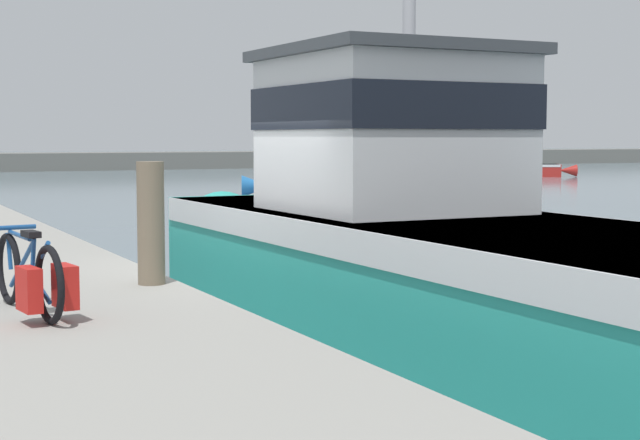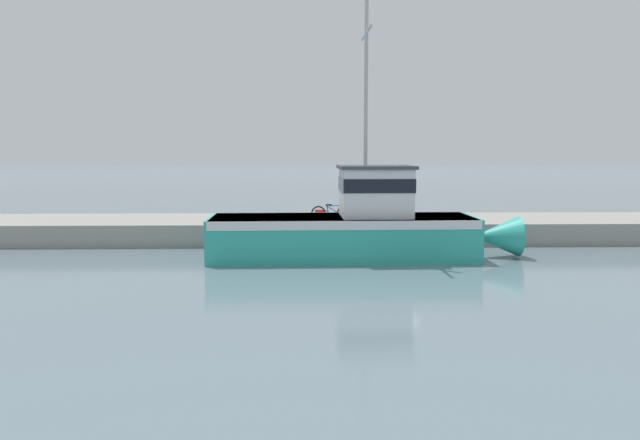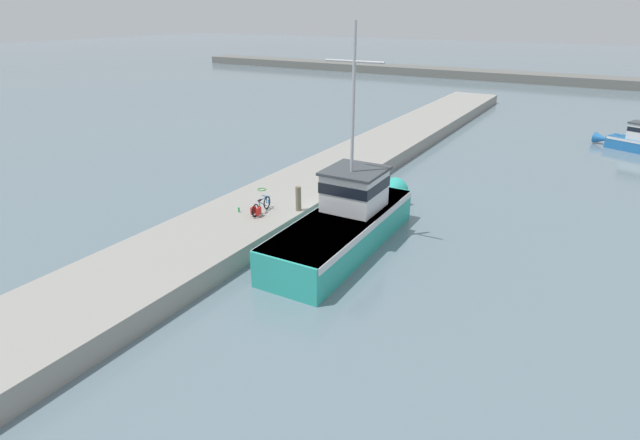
{
  "view_description": "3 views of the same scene",
  "coord_description": "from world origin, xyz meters",
  "px_view_note": "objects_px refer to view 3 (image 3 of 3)",
  "views": [
    {
      "loc": [
        -4.3,
        -9.97,
        2.33
      ],
      "look_at": [
        -0.41,
        -1.97,
        1.58
      ],
      "focal_mm": 55.0,
      "sensor_mm": 36.0,
      "label": 1
    },
    {
      "loc": [
        23.18,
        -3.03,
        3.85
      ],
      "look_at": [
        -0.07,
        -2.41,
        1.24
      ],
      "focal_mm": 35.0,
      "sensor_mm": 36.0,
      "label": 2
    },
    {
      "loc": [
        10.49,
        -19.24,
        9.75
      ],
      "look_at": [
        0.47,
        -2.27,
        1.41
      ],
      "focal_mm": 28.0,
      "sensor_mm": 36.0,
      "label": 3
    }
  ],
  "objects_px": {
    "bicycle_touring": "(259,208)",
    "water_bottle_on_curb": "(239,210)",
    "water_bottle_by_bike": "(268,201)",
    "mooring_post": "(298,199)",
    "fishing_boat_main": "(347,219)"
  },
  "relations": [
    {
      "from": "fishing_boat_main",
      "to": "mooring_post",
      "type": "bearing_deg",
      "value": 170.98
    },
    {
      "from": "bicycle_touring",
      "to": "water_bottle_on_curb",
      "type": "height_order",
      "value": "bicycle_touring"
    },
    {
      "from": "fishing_boat_main",
      "to": "water_bottle_by_bike",
      "type": "distance_m",
      "value": 4.66
    },
    {
      "from": "water_bottle_on_curb",
      "to": "water_bottle_by_bike",
      "type": "bearing_deg",
      "value": 72.72
    },
    {
      "from": "fishing_boat_main",
      "to": "water_bottle_by_bike",
      "type": "xyz_separation_m",
      "value": [
        -4.64,
        0.43,
        -0.18
      ]
    },
    {
      "from": "bicycle_touring",
      "to": "water_bottle_on_curb",
      "type": "bearing_deg",
      "value": -169.07
    },
    {
      "from": "water_bottle_by_bike",
      "to": "bicycle_touring",
      "type": "bearing_deg",
      "value": -70.58
    },
    {
      "from": "water_bottle_on_curb",
      "to": "mooring_post",
      "type": "bearing_deg",
      "value": 34.98
    },
    {
      "from": "water_bottle_on_curb",
      "to": "water_bottle_by_bike",
      "type": "relative_size",
      "value": 1.14
    },
    {
      "from": "bicycle_touring",
      "to": "mooring_post",
      "type": "height_order",
      "value": "mooring_post"
    },
    {
      "from": "bicycle_touring",
      "to": "water_bottle_by_bike",
      "type": "bearing_deg",
      "value": 102.14
    },
    {
      "from": "mooring_post",
      "to": "water_bottle_on_curb",
      "type": "height_order",
      "value": "mooring_post"
    },
    {
      "from": "bicycle_touring",
      "to": "water_bottle_by_bike",
      "type": "xyz_separation_m",
      "value": [
        -0.47,
        1.33,
        -0.21
      ]
    },
    {
      "from": "water_bottle_by_bike",
      "to": "water_bottle_on_curb",
      "type": "bearing_deg",
      "value": -107.28
    },
    {
      "from": "mooring_post",
      "to": "water_bottle_by_bike",
      "type": "xyz_separation_m",
      "value": [
        -1.8,
        0.03,
        -0.5
      ]
    }
  ]
}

